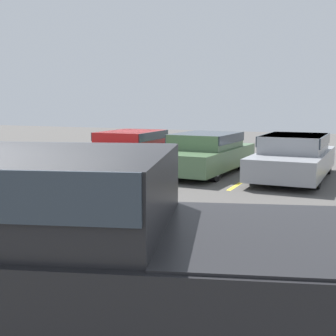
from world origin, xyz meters
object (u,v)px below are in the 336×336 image
at_px(parked_sedan_c, 294,155).
at_px(wheel_stop_curb, 249,162).
at_px(pickup_truck, 71,262).
at_px(parked_sedan_b, 205,152).
at_px(parked_sedan_a, 131,149).

xyz_separation_m(parked_sedan_c, wheel_stop_curb, (-1.91, 2.63, -0.60)).
distance_m(pickup_truck, parked_sedan_b, 10.81).
distance_m(parked_sedan_a, parked_sedan_c, 5.23).
height_order(parked_sedan_b, parked_sedan_c, parked_sedan_c).
distance_m(parked_sedan_b, wheel_stop_curb, 2.80).
bearing_deg(parked_sedan_a, wheel_stop_curb, 127.77).
distance_m(pickup_truck, parked_sedan_c, 10.53).
bearing_deg(wheel_stop_curb, parked_sedan_b, -105.92).
bearing_deg(parked_sedan_a, pickup_truck, 24.38).
bearing_deg(pickup_truck, parked_sedan_c, 72.51).
relative_size(pickup_truck, parked_sedan_b, 1.42).
distance_m(parked_sedan_b, parked_sedan_c, 2.66).
bearing_deg(wheel_stop_curb, parked_sedan_a, -141.05).
xyz_separation_m(parked_sedan_a, wheel_stop_curb, (3.32, 2.69, -0.58)).
relative_size(parked_sedan_c, wheel_stop_curb, 2.34).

